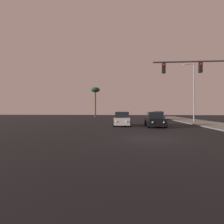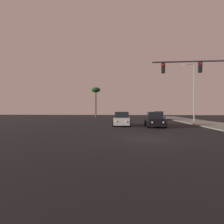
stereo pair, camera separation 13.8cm
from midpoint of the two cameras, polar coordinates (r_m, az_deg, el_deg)
name	(u,v)px [view 2 (the right image)]	position (r m, az deg, el deg)	size (l,w,h in m)	color
ground_plane	(149,139)	(11.79, 12.17, -8.49)	(120.00, 120.00, 0.00)	black
sidewalk_right	(220,126)	(24.24, 31.96, -3.78)	(5.00, 60.00, 0.12)	gray
car_black	(155,120)	(20.38, 13.96, -2.54)	(2.04, 4.32, 1.68)	black
car_white	(122,119)	(21.24, 3.43, -2.40)	(2.04, 4.32, 1.68)	silver
car_blue	(158,116)	(35.35, 15.02, -1.25)	(2.04, 4.34, 1.68)	navy
traffic_light_mast	(205,78)	(17.83, 28.33, 9.62)	(6.53, 0.36, 6.50)	#38383D
street_lamp	(193,89)	(29.80, 25.15, 6.78)	(1.74, 0.24, 9.00)	#99999E
palm_tree_far	(96,91)	(46.57, -5.23, 6.74)	(2.40, 2.40, 7.96)	brown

